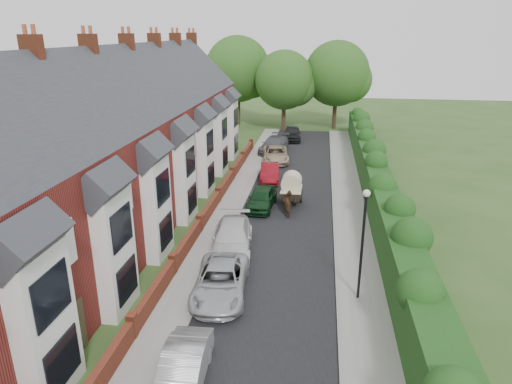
# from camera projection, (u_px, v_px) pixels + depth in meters

# --- Properties ---
(ground) EXTENTS (140.00, 140.00, 0.00)m
(ground) POSITION_uv_depth(u_px,v_px,m) (271.00, 352.00, 16.89)
(ground) COLOR #2D4C1E
(ground) RESTS_ON ground
(road) EXTENTS (6.00, 58.00, 0.02)m
(road) POSITION_uv_depth(u_px,v_px,m) (283.00, 230.00, 27.22)
(road) COLOR black
(road) RESTS_ON ground
(pavement_hedge_side) EXTENTS (2.20, 58.00, 0.12)m
(pavement_hedge_side) POSITION_uv_depth(u_px,v_px,m) (353.00, 233.00, 26.65)
(pavement_hedge_side) COLOR gray
(pavement_hedge_side) RESTS_ON ground
(pavement_house_side) EXTENTS (1.70, 58.00, 0.12)m
(pavement_house_side) POSITION_uv_depth(u_px,v_px,m) (220.00, 225.00, 27.72)
(pavement_house_side) COLOR gray
(pavement_house_side) RESTS_ON ground
(kerb_hedge_side) EXTENTS (0.18, 58.00, 0.13)m
(kerb_hedge_side) POSITION_uv_depth(u_px,v_px,m) (335.00, 232.00, 26.79)
(kerb_hedge_side) COLOR gray
(kerb_hedge_side) RESTS_ON ground
(kerb_house_side) EXTENTS (0.18, 58.00, 0.13)m
(kerb_house_side) POSITION_uv_depth(u_px,v_px,m) (233.00, 226.00, 27.61)
(kerb_house_side) COLOR gray
(kerb_house_side) RESTS_ON ground
(hedge) EXTENTS (2.10, 58.00, 2.85)m
(hedge) POSITION_uv_depth(u_px,v_px,m) (387.00, 210.00, 25.90)
(hedge) COLOR #183D13
(hedge) RESTS_ON ground
(terrace_row) EXTENTS (9.05, 40.50, 11.50)m
(terrace_row) POSITION_uv_depth(u_px,v_px,m) (103.00, 156.00, 26.17)
(terrace_row) COLOR maroon
(terrace_row) RESTS_ON ground
(garden_wall_row) EXTENTS (0.35, 40.35, 1.10)m
(garden_wall_row) POSITION_uv_depth(u_px,v_px,m) (200.00, 225.00, 26.79)
(garden_wall_row) COLOR brown
(garden_wall_row) RESTS_ON ground
(lamppost) EXTENTS (0.32, 0.32, 5.16)m
(lamppost) POSITION_uv_depth(u_px,v_px,m) (363.00, 232.00, 19.07)
(lamppost) COLOR black
(lamppost) RESTS_ON ground
(tree_far_left) EXTENTS (7.14, 6.80, 9.29)m
(tree_far_left) POSITION_uv_depth(u_px,v_px,m) (287.00, 82.00, 52.75)
(tree_far_left) COLOR #332316
(tree_far_left) RESTS_ON ground
(tree_far_right) EXTENTS (7.98, 7.60, 10.31)m
(tree_far_right) POSITION_uv_depth(u_px,v_px,m) (340.00, 75.00, 53.60)
(tree_far_right) COLOR #332316
(tree_far_right) RESTS_ON ground
(tree_far_back) EXTENTS (8.40, 8.00, 10.82)m
(tree_far_back) POSITION_uv_depth(u_px,v_px,m) (241.00, 71.00, 56.04)
(tree_far_back) COLOR #332316
(tree_far_back) RESTS_ON ground
(car_silver_a) EXTENTS (1.61, 4.08, 1.32)m
(car_silver_a) POSITION_uv_depth(u_px,v_px,m) (183.00, 370.00, 15.04)
(car_silver_a) COLOR #A9A9AE
(car_silver_a) RESTS_ON ground
(car_silver_b) EXTENTS (2.68, 5.08, 1.36)m
(car_silver_b) POSITION_uv_depth(u_px,v_px,m) (221.00, 281.00, 20.33)
(car_silver_b) COLOR #B4B7BC
(car_silver_b) RESTS_ON ground
(car_white) EXTENTS (2.68, 5.32, 1.48)m
(car_white) POSITION_uv_depth(u_px,v_px,m) (232.00, 238.00, 24.42)
(car_white) COLOR silver
(car_white) RESTS_ON ground
(car_green) EXTENTS (1.88, 4.16, 1.39)m
(car_green) POSITION_uv_depth(u_px,v_px,m) (262.00, 198.00, 30.41)
(car_green) COLOR #0F3416
(car_green) RESTS_ON ground
(car_red) EXTENTS (1.81, 4.18, 1.34)m
(car_red) POSITION_uv_depth(u_px,v_px,m) (270.00, 172.00, 36.07)
(car_red) COLOR maroon
(car_red) RESTS_ON ground
(car_beige) EXTENTS (2.90, 5.15, 1.36)m
(car_beige) POSITION_uv_depth(u_px,v_px,m) (276.00, 154.00, 41.30)
(car_beige) COLOR tan
(car_beige) RESTS_ON ground
(car_grey) EXTENTS (2.96, 5.46, 1.50)m
(car_grey) POSITION_uv_depth(u_px,v_px,m) (274.00, 145.00, 44.48)
(car_grey) COLOR #525459
(car_grey) RESTS_ON ground
(car_black) EXTENTS (2.10, 4.58, 1.52)m
(car_black) POSITION_uv_depth(u_px,v_px,m) (292.00, 133.00, 49.52)
(car_black) COLOR black
(car_black) RESTS_ON ground
(horse) EXTENTS (1.16, 1.81, 1.42)m
(horse) POSITION_uv_depth(u_px,v_px,m) (289.00, 204.00, 29.31)
(horse) COLOR #462C19
(horse) RESTS_ON ground
(horse_cart) EXTENTS (1.44, 3.18, 2.29)m
(horse_cart) POSITION_uv_depth(u_px,v_px,m) (291.00, 186.00, 30.80)
(horse_cart) COLOR black
(horse_cart) RESTS_ON ground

